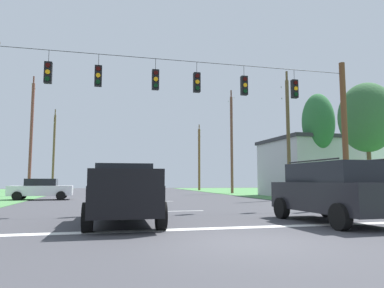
# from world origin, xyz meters

# --- Properties ---
(ground_plane) EXTENTS (120.00, 120.00, 0.00)m
(ground_plane) POSITION_xyz_m (0.00, 0.00, 0.00)
(ground_plane) COLOR #3D3D42
(shoulder_grass_right) EXTENTS (16.00, 80.00, 0.03)m
(shoulder_grass_right) POSITION_xyz_m (16.36, 15.00, 0.01)
(shoulder_grass_right) COLOR #498146
(shoulder_grass_right) RESTS_ON ground
(stop_bar_stripe) EXTENTS (15.88, 0.45, 0.01)m
(stop_bar_stripe) POSITION_xyz_m (0.00, 2.26, 0.00)
(stop_bar_stripe) COLOR white
(stop_bar_stripe) RESTS_ON ground
(lane_dash_0) EXTENTS (2.50, 0.15, 0.01)m
(lane_dash_0) POSITION_xyz_m (0.00, 8.26, 0.00)
(lane_dash_0) COLOR white
(lane_dash_0) RESTS_ON ground
(lane_dash_1) EXTENTS (2.50, 0.15, 0.01)m
(lane_dash_1) POSITION_xyz_m (0.00, 15.96, 0.00)
(lane_dash_1) COLOR white
(lane_dash_1) RESTS_ON ground
(lane_dash_2) EXTENTS (2.50, 0.15, 0.01)m
(lane_dash_2) POSITION_xyz_m (0.00, 24.15, 0.00)
(lane_dash_2) COLOR white
(lane_dash_2) RESTS_ON ground
(lane_dash_3) EXTENTS (2.50, 0.15, 0.01)m
(lane_dash_3) POSITION_xyz_m (0.00, 32.01, 0.00)
(lane_dash_3) COLOR white
(lane_dash_3) RESTS_ON ground
(overhead_signal_span) EXTENTS (18.50, 0.31, 7.68)m
(overhead_signal_span) POSITION_xyz_m (-0.07, 8.31, 4.42)
(overhead_signal_span) COLOR brown
(overhead_signal_span) RESTS_ON ground
(pickup_truck) EXTENTS (2.38, 5.44, 1.95)m
(pickup_truck) POSITION_xyz_m (-2.58, 4.24, 0.97)
(pickup_truck) COLOR black
(pickup_truck) RESTS_ON ground
(suv_black) EXTENTS (2.31, 4.85, 2.05)m
(suv_black) POSITION_xyz_m (4.17, 2.64, 1.06)
(suv_black) COLOR black
(suv_black) RESTS_ON ground
(distant_car_crossing_white) EXTENTS (4.36, 2.14, 1.52)m
(distant_car_crossing_white) POSITION_xyz_m (-7.72, 19.85, 0.79)
(distant_car_crossing_white) COLOR silver
(distant_car_crossing_white) RESTS_ON ground
(utility_pole_mid_right) EXTENTS (0.26, 1.85, 9.55)m
(utility_pole_mid_right) POSITION_xyz_m (9.81, 15.74, 4.77)
(utility_pole_mid_right) COLOR brown
(utility_pole_mid_right) RESTS_ON ground
(utility_pole_far_right) EXTENTS (0.29, 1.96, 11.37)m
(utility_pole_far_right) POSITION_xyz_m (10.09, 28.66, 5.48)
(utility_pole_far_right) COLOR brown
(utility_pole_far_right) RESTS_ON ground
(utility_pole_near_left) EXTENTS (0.32, 1.78, 9.43)m
(utility_pole_near_left) POSITION_xyz_m (9.67, 41.13, 4.61)
(utility_pole_near_left) COLOR brown
(utility_pole_near_left) RESTS_ON ground
(utility_pole_distant_right) EXTENTS (0.27, 1.80, 11.09)m
(utility_pole_distant_right) POSITION_xyz_m (-9.98, 27.08, 5.41)
(utility_pole_distant_right) COLOR brown
(utility_pole_distant_right) RESTS_ON ground
(utility_pole_distant_left) EXTENTS (0.29, 1.95, 10.80)m
(utility_pole_distant_left) POSITION_xyz_m (-9.96, 41.46, 5.34)
(utility_pole_distant_left) COLOR brown
(utility_pole_distant_left) RESTS_ON ground
(tree_roadside_right) EXTENTS (3.59, 3.59, 7.78)m
(tree_roadside_right) POSITION_xyz_m (13.32, 11.75, 5.48)
(tree_roadside_right) COLOR brown
(tree_roadside_right) RESTS_ON ground
(tree_roadside_far_right) EXTENTS (2.53, 2.53, 8.32)m
(tree_roadside_far_right) POSITION_xyz_m (13.17, 16.99, 5.95)
(tree_roadside_far_right) COLOR brown
(tree_roadside_far_right) RESTS_ON ground
(roadside_store) EXTENTS (13.05, 8.68, 5.06)m
(roadside_store) POSITION_xyz_m (17.32, 20.20, 2.54)
(roadside_store) COLOR #B2B2B7
(roadside_store) RESTS_ON ground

